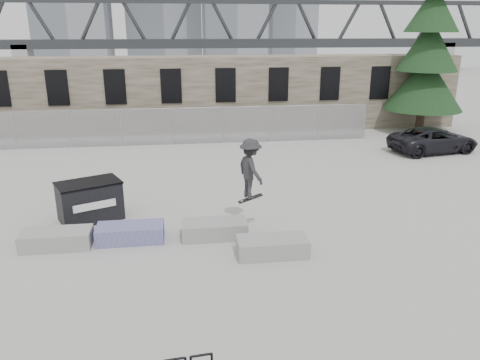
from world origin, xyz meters
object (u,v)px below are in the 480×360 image
at_px(spruce_tree, 428,51).
at_px(skateboarder, 251,169).
at_px(planter_far_left, 57,238).
at_px(planter_center_left, 130,232).
at_px(suv, 434,140).
at_px(planter_center_right, 214,229).
at_px(dumpster, 90,201).
at_px(planter_offset, 272,246).

relative_size(spruce_tree, skateboarder, 5.58).
xyz_separation_m(planter_far_left, planter_center_left, (2.11, 0.16, 0.00)).
xyz_separation_m(spruce_tree, suv, (-1.74, -4.76, -4.18)).
bearing_deg(planter_center_right, dumpster, 154.21).
xyz_separation_m(planter_offset, skateboarder, (-0.33, 1.99, 1.70)).
distance_m(planter_center_right, spruce_tree, 19.94).
distance_m(dumpster, spruce_tree, 21.72).
height_order(suv, skateboarder, skateboarder).
height_order(planter_far_left, planter_center_right, same).
distance_m(planter_far_left, skateboarder, 6.14).
relative_size(suv, skateboarder, 2.23).
bearing_deg(skateboarder, spruce_tree, -64.01).
xyz_separation_m(planter_center_right, dumpster, (-4.01, 1.94, 0.39)).
bearing_deg(skateboarder, dumpster, 55.25).
relative_size(planter_far_left, planter_center_left, 1.00).
height_order(planter_far_left, skateboarder, skateboarder).
bearing_deg(suv, spruce_tree, -29.36).
bearing_deg(dumpster, planter_offset, -55.61).
height_order(planter_far_left, planter_offset, same).
height_order(planter_center_left, spruce_tree, spruce_tree).
bearing_deg(dumpster, planter_center_right, -50.22).
distance_m(planter_center_left, skateboarder, 4.15).
height_order(dumpster, spruce_tree, spruce_tree).
distance_m(planter_center_left, spruce_tree, 21.74).
bearing_deg(planter_offset, suv, 44.37).
relative_size(planter_center_right, suv, 0.43).
relative_size(dumpster, suv, 0.51).
xyz_separation_m(planter_far_left, planter_offset, (6.19, -1.32, 0.00)).
height_order(planter_far_left, suv, suv).
relative_size(planter_far_left, planter_center_right, 1.00).
distance_m(planter_center_right, dumpster, 4.47).
relative_size(dumpster, spruce_tree, 0.20).
relative_size(dumpster, skateboarder, 1.14).
bearing_deg(planter_offset, planter_far_left, 167.96).
xyz_separation_m(dumpster, spruce_tree, (17.82, 11.71, 4.15)).
bearing_deg(spruce_tree, suv, -110.06).
xyz_separation_m(planter_center_left, dumpster, (-1.47, 1.88, 0.39)).
bearing_deg(planter_far_left, skateboarder, 6.53).
height_order(planter_far_left, planter_center_left, same).
distance_m(spruce_tree, suv, 6.57).
relative_size(planter_center_left, planter_center_right, 1.00).
height_order(planter_center_right, suv, suv).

